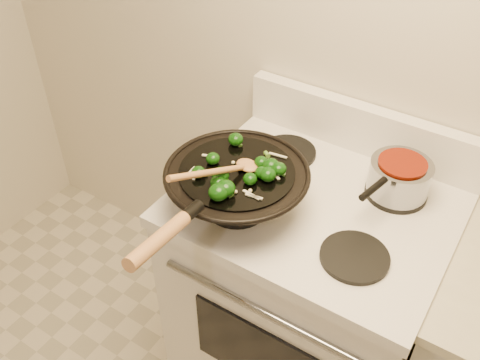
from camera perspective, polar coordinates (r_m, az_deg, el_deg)
The scene contains 5 objects.
stove at distance 1.89m, azimuth 7.00°, elevation -12.26°, with size 0.78×0.67×1.08m.
wok at distance 1.47m, azimuth -0.42°, elevation -0.74°, with size 0.40×0.66×0.22m.
stirfry at distance 1.40m, azimuth -0.08°, elevation 0.74°, with size 0.24×0.27×0.04m.
wooden_spoon at distance 1.38m, azimuth -1.48°, elevation 1.16°, with size 0.10×0.29×0.13m.
saucepan at distance 1.59m, azimuth 16.62°, elevation 0.31°, with size 0.18×0.28×0.10m.
Camera 1 is at (0.30, 0.08, 1.96)m, focal length 40.00 mm.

